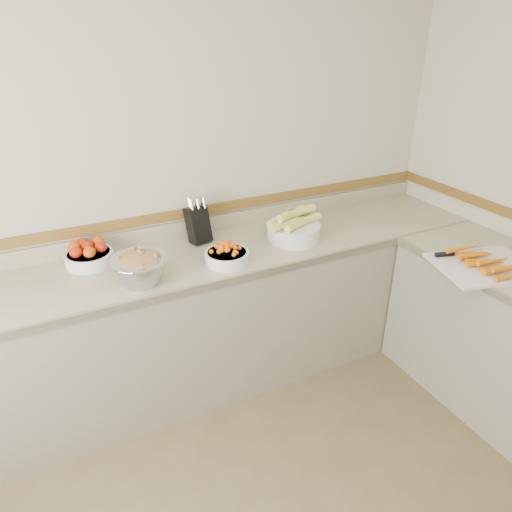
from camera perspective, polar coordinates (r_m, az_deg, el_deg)
name	(u,v)px	position (r m, az deg, el deg)	size (l,w,h in m)	color
back_wall	(153,178)	(2.78, -12.72, 9.53)	(4.00, 4.00, 0.00)	#BAB39A
counter_back	(181,325)	(2.86, -9.32, -8.55)	(4.00, 0.65, 1.08)	tan
knife_block	(198,223)	(2.81, -7.27, 4.06)	(0.15, 0.17, 0.29)	black
tomato_bowl	(89,255)	(2.71, -20.17, 0.16)	(0.27, 0.27, 0.13)	silver
cherry_tomato_bowl	(227,255)	(2.56, -3.66, 0.17)	(0.25, 0.25, 0.14)	silver
corn_bowl	(294,228)	(2.84, 4.72, 3.52)	(0.37, 0.33, 0.20)	silver
rhubarb_bowl	(140,268)	(2.41, -14.28, -1.40)	(0.30, 0.30, 0.17)	#B2B2BA
cutting_board	(485,264)	(2.81, 26.73, -0.93)	(0.61, 0.53, 0.08)	silver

